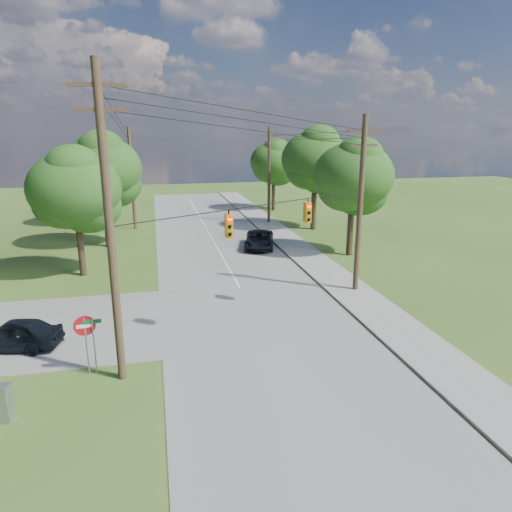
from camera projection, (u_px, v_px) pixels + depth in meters
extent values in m
plane|color=#3A561C|center=(237.00, 370.00, 18.92)|extent=(140.00, 140.00, 0.00)
cube|color=gray|center=(257.00, 319.00, 24.04)|extent=(10.00, 100.00, 0.03)
cube|color=#9B9891|center=(374.00, 308.00, 25.44)|extent=(2.60, 100.00, 0.12)
cylinder|color=brown|center=(110.00, 232.00, 16.74)|extent=(0.32, 0.32, 12.00)
cube|color=brown|center=(97.00, 85.00, 15.39)|extent=(2.00, 0.12, 0.14)
cube|color=brown|center=(99.00, 109.00, 15.60)|extent=(1.70, 0.12, 0.14)
cylinder|color=brown|center=(360.00, 207.00, 26.92)|extent=(0.32, 0.32, 10.50)
cube|color=brown|center=(365.00, 131.00, 25.77)|extent=(2.00, 0.12, 0.14)
cube|color=brown|center=(364.00, 145.00, 25.98)|extent=(1.70, 0.12, 0.14)
cylinder|color=brown|center=(269.00, 176.00, 47.69)|extent=(0.32, 0.32, 10.00)
cube|color=brown|center=(269.00, 136.00, 46.60)|extent=(2.00, 0.12, 0.14)
cylinder|color=brown|center=(132.00, 179.00, 44.78)|extent=(0.32, 0.32, 10.00)
cube|color=brown|center=(129.00, 136.00, 43.69)|extent=(2.00, 0.12, 0.14)
cylinder|color=black|center=(265.00, 113.00, 20.58)|extent=(13.52, 7.63, 1.53)
cylinder|color=black|center=(265.00, 123.00, 20.68)|extent=(13.52, 7.63, 1.53)
cylinder|color=black|center=(265.00, 132.00, 20.79)|extent=(13.52, 7.63, 1.53)
cylinder|color=black|center=(303.00, 134.00, 36.19)|extent=(0.03, 22.00, 0.53)
cylinder|color=black|center=(121.00, 123.00, 29.54)|extent=(0.43, 29.60, 2.03)
cylinder|color=black|center=(303.00, 139.00, 36.29)|extent=(0.03, 22.00, 0.53)
cylinder|color=black|center=(121.00, 129.00, 29.64)|extent=(0.43, 29.60, 2.03)
cylinder|color=black|center=(264.00, 205.00, 21.68)|extent=(13.52, 7.63, 0.04)
cube|color=orange|center=(229.00, 226.00, 20.36)|extent=(0.32, 0.22, 1.05)
sphere|color=#FF0C05|center=(230.00, 219.00, 20.14)|extent=(0.17, 0.17, 0.17)
cube|color=orange|center=(228.00, 225.00, 20.59)|extent=(0.32, 0.22, 1.05)
sphere|color=#FF0C05|center=(228.00, 217.00, 20.63)|extent=(0.17, 0.17, 0.17)
cube|color=orange|center=(308.00, 213.00, 23.76)|extent=(0.32, 0.22, 1.05)
sphere|color=#FF0C05|center=(309.00, 206.00, 23.53)|extent=(0.17, 0.17, 0.17)
cube|color=orange|center=(307.00, 212.00, 23.98)|extent=(0.32, 0.22, 1.05)
sphere|color=#FF0C05|center=(306.00, 205.00, 24.02)|extent=(0.17, 0.17, 0.17)
cylinder|color=#3F2B1F|center=(81.00, 253.00, 30.94)|extent=(0.45, 0.45, 3.15)
ellipsoid|color=#215118|center=(75.00, 189.00, 29.78)|extent=(6.00, 6.00, 4.92)
cylinder|color=#3F2B1F|center=(107.00, 227.00, 38.63)|extent=(0.50, 0.50, 3.50)
ellipsoid|color=#215118|center=(102.00, 169.00, 37.35)|extent=(6.40, 6.40, 5.25)
cylinder|color=#3F2B1F|center=(96.00, 209.00, 47.65)|extent=(0.48, 0.47, 3.32)
ellipsoid|color=#215118|center=(92.00, 164.00, 46.42)|extent=(6.00, 6.00, 4.92)
cylinder|color=#3F2B1F|center=(350.00, 235.00, 36.05)|extent=(0.48, 0.48, 3.32)
ellipsoid|color=#215118|center=(353.00, 176.00, 34.83)|extent=(6.20, 6.20, 5.08)
cylinder|color=#3F2B1F|center=(313.00, 211.00, 45.52)|extent=(0.52, 0.52, 3.67)
ellipsoid|color=#215118|center=(315.00, 159.00, 44.17)|extent=(6.60, 6.60, 5.41)
cylinder|color=#3F2B1F|center=(273.00, 197.00, 56.68)|extent=(0.45, 0.45, 3.15)
ellipsoid|color=#215118|center=(274.00, 162.00, 55.52)|extent=(5.80, 5.80, 4.76)
imported|color=black|center=(14.00, 334.00, 20.56)|extent=(4.36, 2.44, 1.40)
imported|color=black|center=(259.00, 239.00, 38.47)|extent=(3.56, 5.49, 1.41)
cube|color=gray|center=(0.00, 403.00, 15.49)|extent=(0.82, 0.67, 1.31)
cylinder|color=gray|center=(87.00, 346.00, 18.29)|extent=(0.07, 0.07, 2.47)
cylinder|color=#B30C17|center=(85.00, 326.00, 18.05)|extent=(0.85, 0.17, 0.85)
cube|color=white|center=(84.00, 326.00, 18.02)|extent=(0.61, 0.13, 0.15)
cylinder|color=gray|center=(94.00, 347.00, 18.37)|extent=(0.06, 0.06, 2.38)
cube|color=#145826|center=(92.00, 322.00, 18.07)|extent=(0.71, 0.10, 0.17)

